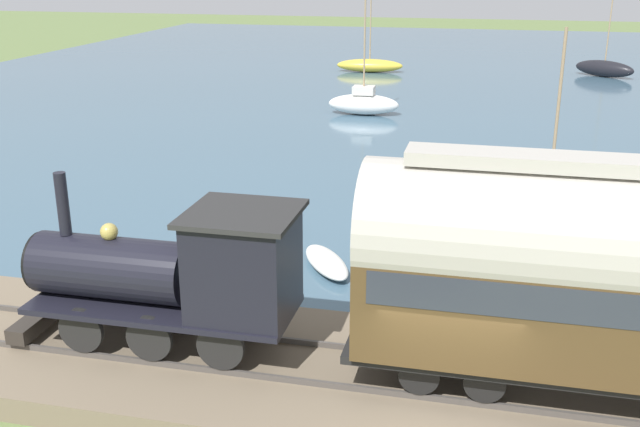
{
  "coord_description": "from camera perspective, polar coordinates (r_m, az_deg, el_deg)",
  "views": [
    {
      "loc": [
        -11.89,
        -0.44,
        8.28
      ],
      "look_at": [
        7.34,
        4.05,
        1.51
      ],
      "focal_mm": 42.0,
      "sensor_mm": 36.0,
      "label": 1
    }
  ],
  "objects": [
    {
      "name": "sailboat_white",
      "position": [
        41.97,
        3.34,
        8.4
      ],
      "size": [
        1.59,
        3.95,
        6.74
      ],
      "rotation": [
        0.0,
        0.0,
        0.01
      ],
      "color": "white",
      "rests_on": "harbor_water"
    },
    {
      "name": "steam_locomotive",
      "position": [
        15.34,
        -10.63,
        -4.29
      ],
      "size": [
        2.1,
        6.03,
        3.56
      ],
      "color": "black",
      "rests_on": "rail_embankment"
    },
    {
      "name": "rail_embankment",
      "position": [
        15.15,
        9.74,
        -13.33
      ],
      "size": [
        4.97,
        56.0,
        0.65
      ],
      "color": "#756651",
      "rests_on": "ground"
    },
    {
      "name": "sailboat_yellow",
      "position": [
        58.2,
        3.81,
        11.2
      ],
      "size": [
        1.84,
        5.11,
        5.3
      ],
      "rotation": [
        0.0,
        0.0,
        0.06
      ],
      "color": "gold",
      "rests_on": "harbor_water"
    },
    {
      "name": "rowboat_off_pier",
      "position": [
        23.93,
        -4.45,
        -0.73
      ],
      "size": [
        1.65,
        2.72,
        0.5
      ],
      "rotation": [
        0.0,
        0.0,
        -0.25
      ],
      "color": "#B7B2A3",
      "rests_on": "harbor_water"
    },
    {
      "name": "harbor_water",
      "position": [
        56.24,
        12.76,
        10.0
      ],
      "size": [
        80.0,
        80.0,
        0.01
      ],
      "color": "#426075",
      "rests_on": "ground"
    },
    {
      "name": "sailboat_black",
      "position": [
        59.42,
        20.85,
        10.3
      ],
      "size": [
        3.56,
        4.39,
        5.65
      ],
      "rotation": [
        0.0,
        0.0,
        -0.61
      ],
      "color": "black",
      "rests_on": "harbor_water"
    },
    {
      "name": "passenger_coach",
      "position": [
        14.06,
        21.77,
        -4.27
      ],
      "size": [
        2.52,
        9.42,
        4.47
      ],
      "color": "black",
      "rests_on": "rail_embankment"
    },
    {
      "name": "rowboat_mid_harbor",
      "position": [
        20.15,
        10.88,
        -5.06
      ],
      "size": [
        1.8,
        3.16,
        0.4
      ],
      "rotation": [
        0.0,
        0.0,
        -0.28
      ],
      "color": "#B7B2A3",
      "rests_on": "harbor_water"
    },
    {
      "name": "rowboat_far_out",
      "position": [
        20.97,
        0.5,
        -3.72
      ],
      "size": [
        2.69,
        2.12,
        0.4
      ],
      "rotation": [
        0.0,
        0.0,
        -1.02
      ],
      "color": "silver",
      "rests_on": "harbor_water"
    },
    {
      "name": "sailboat_brown",
      "position": [
        24.8,
        16.96,
        0.39
      ],
      "size": [
        1.49,
        4.26,
        6.35
      ],
      "rotation": [
        0.0,
        0.0,
        -0.08
      ],
      "color": "brown",
      "rests_on": "harbor_water"
    }
  ]
}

